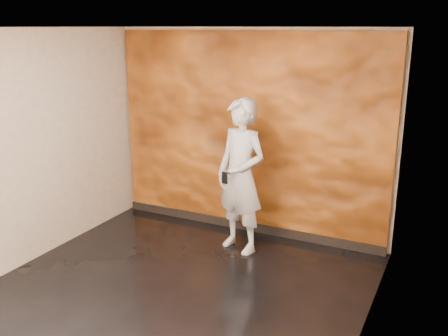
% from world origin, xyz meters
% --- Properties ---
extents(room, '(4.02, 4.02, 2.81)m').
position_xyz_m(room, '(0.00, 0.00, 1.40)').
color(room, black).
rests_on(room, ground).
extents(feature_wall, '(3.90, 0.06, 2.75)m').
position_xyz_m(feature_wall, '(0.00, 1.96, 1.38)').
color(feature_wall, orange).
rests_on(feature_wall, ground).
extents(baseboard, '(3.90, 0.04, 0.12)m').
position_xyz_m(baseboard, '(0.00, 1.92, 0.06)').
color(baseboard, black).
rests_on(baseboard, ground).
extents(man, '(0.83, 0.67, 1.97)m').
position_xyz_m(man, '(0.20, 1.32, 0.99)').
color(man, '#A5AAB4').
rests_on(man, ground).
extents(phone, '(0.08, 0.03, 0.15)m').
position_xyz_m(phone, '(0.10, 1.05, 1.03)').
color(phone, black).
rests_on(phone, man).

